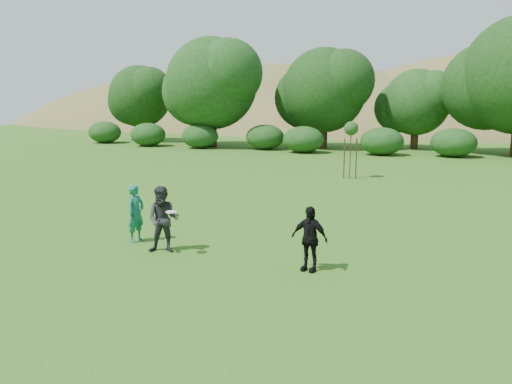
# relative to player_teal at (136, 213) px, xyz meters

# --- Properties ---
(ground) EXTENTS (120.00, 120.00, 0.00)m
(ground) POSITION_rel_player_teal_xyz_m (2.53, -0.32, -0.80)
(ground) COLOR #19470C
(ground) RESTS_ON ground
(player_teal) EXTENTS (0.45, 0.63, 1.60)m
(player_teal) POSITION_rel_player_teal_xyz_m (0.00, 0.00, 0.00)
(player_teal) COLOR #166552
(player_teal) RESTS_ON ground
(player_grey) EXTENTS (1.00, 0.88, 1.72)m
(player_grey) POSITION_rel_player_teal_xyz_m (1.23, -0.59, 0.06)
(player_grey) COLOR #29292B
(player_grey) RESTS_ON ground
(player_black) EXTENTS (0.94, 0.53, 1.52)m
(player_black) POSITION_rel_player_teal_xyz_m (5.09, -0.65, -0.04)
(player_black) COLOR black
(player_black) RESTS_ON ground
(frisbee) EXTENTS (0.27, 0.27, 0.03)m
(frisbee) POSITION_rel_player_teal_xyz_m (1.60, -0.82, 0.34)
(frisbee) COLOR white
(frisbee) RESTS_ON ground
(sapling) EXTENTS (0.70, 0.70, 2.85)m
(sapling) POSITION_rel_player_teal_xyz_m (3.47, 13.45, 1.62)
(sapling) COLOR #3C2417
(sapling) RESTS_ON ground
(hillside) EXTENTS (150.00, 72.00, 52.00)m
(hillside) POSITION_rel_player_teal_xyz_m (1.97, 68.13, -12.77)
(hillside) COLOR olive
(hillside) RESTS_ON ground
(tree_row) EXTENTS (53.92, 10.38, 9.62)m
(tree_row) POSITION_rel_player_teal_xyz_m (5.75, 28.36, 4.07)
(tree_row) COLOR #3A2616
(tree_row) RESTS_ON ground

